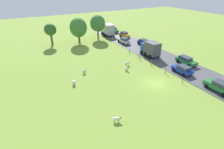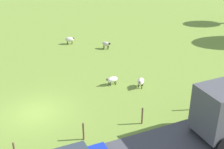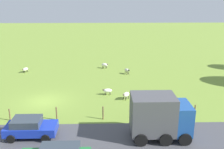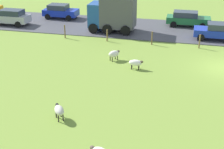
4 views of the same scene
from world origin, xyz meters
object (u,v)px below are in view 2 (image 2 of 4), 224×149
(sheep_0, at_px, (70,39))
(sheep_2, at_px, (106,44))
(sheep_3, at_px, (112,80))
(sheep_1, at_px, (141,81))

(sheep_0, xyz_separation_m, sheep_2, (3.05, 3.15, 0.01))
(sheep_3, bearing_deg, sheep_1, 55.37)
(sheep_0, xyz_separation_m, sheep_1, (12.27, 2.27, -0.00))
(sheep_1, relative_size, sheep_3, 0.96)
(sheep_0, relative_size, sheep_1, 1.09)
(sheep_1, xyz_separation_m, sheep_2, (-9.21, 0.88, 0.01))
(sheep_1, distance_m, sheep_2, 9.25)
(sheep_0, relative_size, sheep_2, 1.12)
(sheep_3, bearing_deg, sheep_2, 160.12)
(sheep_1, distance_m, sheep_3, 2.38)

